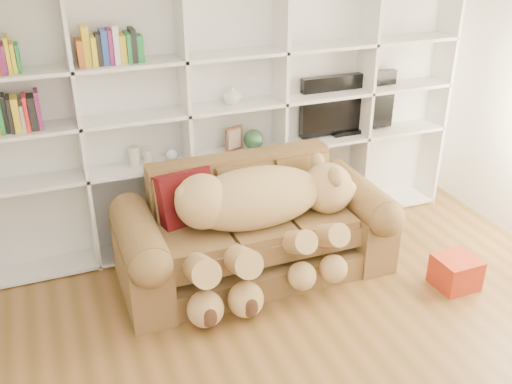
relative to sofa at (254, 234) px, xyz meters
name	(u,v)px	position (x,y,z in m)	size (l,w,h in m)	color
wall_back	(226,94)	(0.06, 0.84, 0.99)	(5.00, 0.02, 2.70)	white
bookshelf	(206,106)	(-0.18, 0.70, 0.94)	(4.43, 0.35, 2.40)	white
sofa	(254,234)	(0.00, 0.00, 0.00)	(2.28, 0.98, 0.96)	brown
teddy_bear	(261,213)	(-0.02, -0.19, 0.30)	(1.69, 0.93, 0.98)	tan
throw_pillow	(185,199)	(-0.54, 0.16, 0.36)	(0.46, 0.15, 0.46)	#4F0E0D
gift_box	(456,272)	(1.48, -0.84, -0.23)	(0.33, 0.31, 0.27)	#AE2F17
tv	(348,105)	(1.25, 0.69, 0.79)	(1.00, 0.18, 0.59)	black
picture_frame	(234,139)	(0.06, 0.64, 0.63)	(0.18, 0.03, 0.23)	#542D1C
green_vase	(254,139)	(0.25, 0.64, 0.60)	(0.18, 0.18, 0.18)	#2D5833
figurine_tall	(134,156)	(-0.84, 0.64, 0.59)	(0.09, 0.09, 0.18)	beige
figurine_short	(148,157)	(-0.73, 0.64, 0.57)	(0.08, 0.08, 0.13)	beige
snow_globe	(172,155)	(-0.52, 0.64, 0.56)	(0.10, 0.10, 0.10)	white
shelf_vase	(232,95)	(0.05, 0.64, 1.04)	(0.16, 0.16, 0.17)	beige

